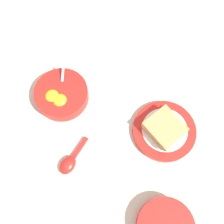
{
  "coord_description": "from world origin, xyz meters",
  "views": [
    {
      "loc": [
        -0.21,
        -0.06,
        0.78
      ],
      "look_at": [
        0.09,
        -0.04,
        0.02
      ],
      "focal_mm": 42.0,
      "sensor_mm": 36.0,
      "label": 1
    }
  ],
  "objects": [
    {
      "name": "ground_plane",
      "position": [
        0.0,
        0.0,
        0.0
      ],
      "size": [
        3.0,
        3.0,
        0.0
      ],
      "primitive_type": "plane",
      "color": "beige"
    },
    {
      "name": "egg_bowl",
      "position": [
        0.14,
        0.12,
        0.02
      ],
      "size": [
        0.17,
        0.17,
        0.07
      ],
      "color": "red",
      "rests_on": "ground_plane"
    },
    {
      "name": "soup_spoon",
      "position": [
        -0.07,
        0.07,
        0.01
      ],
      "size": [
        0.12,
        0.09,
        0.03
      ],
      "color": "red",
      "rests_on": "ground_plane"
    },
    {
      "name": "toast_sandwich",
      "position": [
        0.04,
        -0.2,
        0.04
      ],
      "size": [
        0.15,
        0.14,
        0.04
      ],
      "color": "tan",
      "rests_on": "toast_plate"
    },
    {
      "name": "toast_plate",
      "position": [
        0.04,
        -0.2,
        0.01
      ],
      "size": [
        0.19,
        0.19,
        0.02
      ],
      "color": "red",
      "rests_on": "ground_plane"
    }
  ]
}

